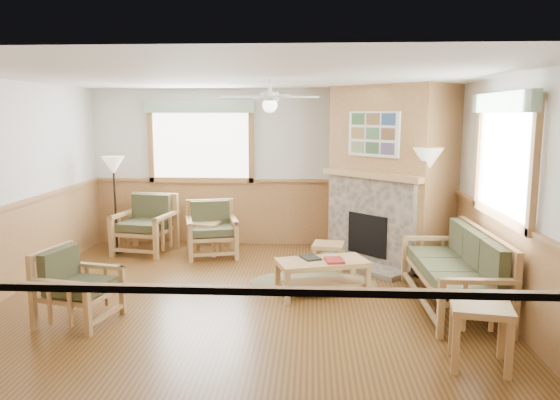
# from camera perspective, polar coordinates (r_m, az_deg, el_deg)

# --- Properties ---
(floor) EXTENTS (6.00, 6.00, 0.01)m
(floor) POSITION_cam_1_polar(r_m,az_deg,el_deg) (6.84, -3.74, -10.50)
(floor) COLOR brown
(floor) RESTS_ON ground
(ceiling) EXTENTS (6.00, 6.00, 0.01)m
(ceiling) POSITION_cam_1_polar(r_m,az_deg,el_deg) (6.46, -4.00, 12.74)
(ceiling) COLOR white
(ceiling) RESTS_ON floor
(wall_back) EXTENTS (6.00, 0.02, 2.70)m
(wall_back) POSITION_cam_1_polar(r_m,az_deg,el_deg) (9.48, -1.62, 3.40)
(wall_back) COLOR silver
(wall_back) RESTS_ON floor
(wall_front) EXTENTS (6.00, 0.02, 2.70)m
(wall_front) POSITION_cam_1_polar(r_m,az_deg,el_deg) (3.61, -9.79, -6.01)
(wall_front) COLOR silver
(wall_front) RESTS_ON floor
(wall_left) EXTENTS (0.02, 6.00, 2.70)m
(wall_left) POSITION_cam_1_polar(r_m,az_deg,el_deg) (7.50, -27.25, 0.90)
(wall_left) COLOR silver
(wall_left) RESTS_ON floor
(wall_right) EXTENTS (0.02, 6.00, 2.70)m
(wall_right) POSITION_cam_1_polar(r_m,az_deg,el_deg) (6.83, 21.99, 0.54)
(wall_right) COLOR silver
(wall_right) RESTS_ON floor
(wainscot) EXTENTS (6.00, 6.00, 1.10)m
(wainscot) POSITION_cam_1_polar(r_m,az_deg,el_deg) (6.68, -3.79, -6.01)
(wainscot) COLOR #9F7141
(wainscot) RESTS_ON floor
(fireplace) EXTENTS (3.11, 3.11, 2.70)m
(fireplace) POSITION_cam_1_polar(r_m,az_deg,el_deg) (8.59, 11.59, 2.63)
(fireplace) COLOR #9F7141
(fireplace) RESTS_ON floor
(window_back) EXTENTS (1.90, 0.16, 1.50)m
(window_back) POSITION_cam_1_polar(r_m,az_deg,el_deg) (9.55, -8.37, 10.44)
(window_back) COLOR white
(window_back) RESTS_ON wall_back
(window_right) EXTENTS (0.16, 1.90, 1.50)m
(window_right) POSITION_cam_1_polar(r_m,az_deg,el_deg) (6.57, 22.83, 10.52)
(window_right) COLOR white
(window_right) RESTS_ON wall_right
(ceiling_fan) EXTENTS (1.59, 1.59, 0.36)m
(ceiling_fan) POSITION_cam_1_polar(r_m,az_deg,el_deg) (6.73, -1.07, 12.27)
(ceiling_fan) COLOR white
(ceiling_fan) RESTS_ON ceiling
(sofa) EXTENTS (2.01, 0.86, 0.91)m
(sofa) POSITION_cam_1_polar(r_m,az_deg,el_deg) (6.81, 17.56, -6.91)
(sofa) COLOR tan
(sofa) RESTS_ON floor
(armchair_back_left) EXTENTS (0.98, 0.98, 0.95)m
(armchair_back_left) POSITION_cam_1_polar(r_m,az_deg,el_deg) (9.25, -13.96, -2.50)
(armchair_back_left) COLOR tan
(armchair_back_left) RESTS_ON floor
(armchair_back_right) EXTENTS (0.95, 0.95, 0.87)m
(armchair_back_right) POSITION_cam_1_polar(r_m,az_deg,el_deg) (8.85, -7.15, -3.06)
(armchair_back_right) COLOR tan
(armchair_back_right) RESTS_ON floor
(armchair_left) EXTENTS (0.86, 0.86, 0.81)m
(armchair_left) POSITION_cam_1_polar(r_m,az_deg,el_deg) (6.45, -20.29, -8.41)
(armchair_left) COLOR tan
(armchair_left) RESTS_ON floor
(coffee_table) EXTENTS (1.24, 0.88, 0.45)m
(coffee_table) POSITION_cam_1_polar(r_m,az_deg,el_deg) (7.00, 4.41, -8.06)
(coffee_table) COLOR tan
(coffee_table) RESTS_ON floor
(end_table_chairs) EXTENTS (0.54, 0.52, 0.54)m
(end_table_chairs) POSITION_cam_1_polar(r_m,az_deg,el_deg) (9.02, -7.79, -3.94)
(end_table_chairs) COLOR tan
(end_table_chairs) RESTS_ON floor
(end_table_sofa) EXTENTS (0.61, 0.59, 0.59)m
(end_table_sofa) POSITION_cam_1_polar(r_m,az_deg,el_deg) (5.40, 20.14, -13.13)
(end_table_sofa) COLOR tan
(end_table_sofa) RESTS_ON floor
(footstool) EXTENTS (0.50, 0.50, 0.39)m
(footstool) POSITION_cam_1_polar(r_m,az_deg,el_deg) (8.14, 5.07, -5.86)
(footstool) COLOR tan
(footstool) RESTS_ON floor
(braided_rug) EXTENTS (1.85, 1.85, 0.01)m
(braided_rug) POSITION_cam_1_polar(r_m,az_deg,el_deg) (7.49, 3.47, -8.65)
(braided_rug) COLOR brown
(braided_rug) RESTS_ON floor
(floor_lamp_left) EXTENTS (0.43, 0.43, 1.60)m
(floor_lamp_left) POSITION_cam_1_polar(r_m,az_deg,el_deg) (9.34, -16.84, -0.46)
(floor_lamp_left) COLOR black
(floor_lamp_left) RESTS_ON floor
(floor_lamp_right) EXTENTS (0.46, 0.46, 1.83)m
(floor_lamp_right) POSITION_cam_1_polar(r_m,az_deg,el_deg) (7.87, 14.98, -1.27)
(floor_lamp_right) COLOR black
(floor_lamp_right) RESTS_ON floor
(book_red) EXTENTS (0.26, 0.33, 0.03)m
(book_red) POSITION_cam_1_polar(r_m,az_deg,el_deg) (6.89, 5.70, -6.17)
(book_red) COLOR maroon
(book_red) RESTS_ON coffee_table
(book_dark) EXTENTS (0.30, 0.33, 0.03)m
(book_dark) POSITION_cam_1_polar(r_m,az_deg,el_deg) (7.00, 3.19, -5.93)
(book_dark) COLOR black
(book_dark) RESTS_ON coffee_table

